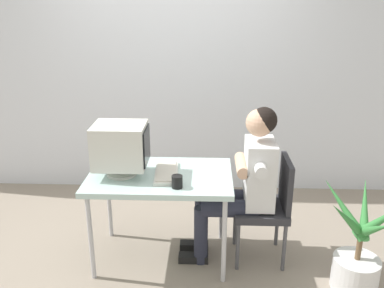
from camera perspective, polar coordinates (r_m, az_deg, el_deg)
ground_plane at (r=3.60m, az=-4.05°, el=-14.99°), size 12.00×12.00×0.00m
wall_back at (r=4.38m, az=1.46°, el=12.49°), size 8.00×0.10×3.00m
desk at (r=3.26m, az=-4.34°, el=-5.04°), size 1.11×0.72×0.74m
crt_monitor at (r=3.18m, az=-9.70°, el=-0.28°), size 0.40×0.33×0.40m
keyboard at (r=3.22m, az=-3.51°, el=-3.91°), size 0.20×0.45×0.03m
office_chair at (r=3.38m, az=10.36°, el=-7.90°), size 0.42×0.42×0.87m
person_seated at (r=3.27m, az=7.06°, el=-4.80°), size 0.74×0.54×1.27m
potted_plant at (r=3.32m, az=21.70°, el=-13.67°), size 0.68×0.74×0.81m
desk_mug at (r=3.00m, az=-2.04°, el=-5.13°), size 0.08×0.09×0.09m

